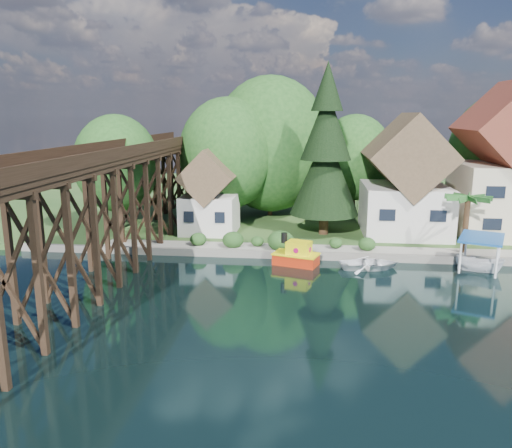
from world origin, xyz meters
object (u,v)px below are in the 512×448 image
at_px(shed, 210,197).
at_px(palm_tree, 468,200).
at_px(trestle_bridge, 119,196).
at_px(boat_canopy, 480,257).
at_px(tugboat, 297,255).
at_px(house_left, 406,184).
at_px(boat_white_a, 370,263).
at_px(conifer, 326,154).
at_px(house_center, 508,170).

distance_m(shed, palm_tree, 22.23).
xyz_separation_m(trestle_bridge, boat_canopy, (26.79, 0.86, -4.20)).
relative_size(trestle_bridge, tugboat, 11.55).
relative_size(tugboat, boat_canopy, 0.77).
bearing_deg(house_left, boat_white_a, -112.49).
distance_m(conifer, tugboat, 11.24).
height_order(house_left, shed, house_left).
xyz_separation_m(shed, boat_canopy, (21.79, -8.47, -2.67)).
height_order(house_center, conifer, conifer).
bearing_deg(boat_canopy, shed, 158.77).
bearing_deg(house_left, boat_canopy, -69.19).
distance_m(house_left, conifer, 7.97).
height_order(house_center, palm_tree, house_center).
distance_m(house_left, tugboat, 14.26).
bearing_deg(shed, palm_tree, -12.94).
height_order(trestle_bridge, boat_white_a, trestle_bridge).
bearing_deg(tugboat, boat_canopy, -1.75).
relative_size(shed, boat_canopy, 1.59).
bearing_deg(house_left, palm_tree, -60.60).
distance_m(house_center, conifer, 16.53).
distance_m(house_left, shed, 18.11).
xyz_separation_m(house_left, boat_canopy, (3.79, -9.97, -3.99)).
distance_m(tugboat, boat_canopy, 13.42).
bearing_deg(tugboat, palm_tree, 13.08).
xyz_separation_m(palm_tree, boat_white_a, (-7.76, -3.46, -4.35)).
relative_size(palm_tree, boat_canopy, 1.00).
height_order(conifer, palm_tree, conifer).
height_order(palm_tree, tugboat, palm_tree).
bearing_deg(palm_tree, house_center, 52.50).
xyz_separation_m(house_center, boat_canopy, (-5.21, -10.47, -5.26)).
bearing_deg(tugboat, conifer, 74.97).
height_order(house_left, palm_tree, house_left).
height_order(house_center, boat_white_a, house_center).
bearing_deg(house_left, house_center, 3.18).
distance_m(shed, conifer, 11.39).
bearing_deg(boat_canopy, conifer, 141.85).
bearing_deg(house_center, shed, -175.76).
xyz_separation_m(house_left, palm_tree, (3.65, -6.47, -0.32)).
xyz_separation_m(trestle_bridge, conifer, (15.62, 9.63, 2.57)).
xyz_separation_m(tugboat, boat_canopy, (13.41, -0.41, 0.41)).
distance_m(house_center, shed, 27.20).
bearing_deg(boat_white_a, conifer, 10.54).
relative_size(shed, tugboat, 2.05).
distance_m(house_center, palm_tree, 8.94).
relative_size(house_left, tugboat, 2.88).
bearing_deg(house_left, conifer, -170.79).
bearing_deg(trestle_bridge, house_left, 25.21).
bearing_deg(tugboat, trestle_bridge, -174.57).
relative_size(conifer, boat_white_a, 3.47).
bearing_deg(boat_white_a, shed, 48.78).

